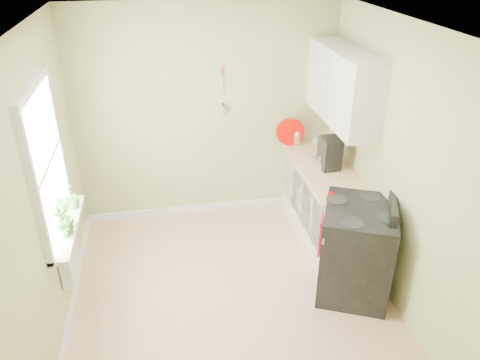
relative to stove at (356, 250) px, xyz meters
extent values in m
cube|color=tan|center=(-1.28, 0.04, -0.51)|extent=(3.20, 3.60, 0.02)
cube|color=white|center=(-1.28, 0.04, 2.21)|extent=(3.20, 3.60, 0.02)
cube|color=#B9BC80|center=(-1.28, 1.85, 0.85)|extent=(3.20, 0.02, 2.70)
cube|color=#B9BC80|center=(-2.89, 0.04, 0.85)|extent=(0.02, 3.60, 2.70)
cube|color=#B9BC80|center=(0.33, 0.04, 0.85)|extent=(0.02, 3.60, 2.70)
cube|color=white|center=(0.02, 1.04, -0.06)|extent=(0.60, 1.60, 0.87)
cube|color=beige|center=(0.01, 1.04, 0.39)|extent=(0.64, 1.60, 0.04)
cube|color=white|center=(0.15, 1.14, 1.35)|extent=(0.35, 1.40, 0.80)
cube|color=white|center=(-2.87, 0.34, 1.05)|extent=(0.02, 1.00, 1.30)
cube|color=white|center=(-2.85, 0.34, 1.74)|extent=(0.06, 1.14, 0.07)
cube|color=white|center=(-2.85, 0.34, 0.37)|extent=(0.06, 1.14, 0.07)
cube|color=white|center=(-2.85, 0.34, 1.05)|extent=(0.04, 1.00, 0.04)
cube|color=white|center=(-2.79, 0.34, 0.38)|extent=(0.18, 1.14, 0.04)
cube|color=white|center=(-2.82, 0.29, 0.05)|extent=(0.12, 0.50, 0.35)
cylinder|color=beige|center=(-1.08, 1.82, 1.38)|extent=(0.02, 0.02, 0.10)
cylinder|color=silver|center=(-1.08, 1.82, 1.26)|extent=(0.01, 0.01, 0.16)
cylinder|color=silver|center=(-1.08, 1.82, 0.92)|extent=(0.01, 0.14, 0.14)
cube|color=black|center=(0.00, 0.00, -0.02)|extent=(0.95, 1.01, 0.94)
cube|color=black|center=(0.00, 0.00, 0.46)|extent=(0.95, 1.01, 0.03)
cube|color=black|center=(0.30, 0.00, 0.53)|extent=(0.39, 0.75, 0.15)
cylinder|color=#B2B2B7|center=(-0.35, 0.00, 0.34)|extent=(0.29, 0.60, 0.02)
cube|color=red|center=(-0.35, 0.10, 0.16)|extent=(0.11, 0.22, 0.40)
cube|color=#B2B2B7|center=(-0.01, 1.12, 0.45)|extent=(0.24, 0.30, 0.07)
cube|color=#B2B2B7|center=(-0.01, 1.24, 0.57)|extent=(0.12, 0.09, 0.19)
cube|color=#B2B2B7|center=(-0.01, 1.14, 0.69)|extent=(0.18, 0.29, 0.09)
sphere|color=#B2B2B7|center=(-0.01, 1.24, 0.71)|extent=(0.11, 0.11, 0.11)
cylinder|color=silver|center=(-0.01, 1.07, 0.50)|extent=(0.15, 0.15, 0.12)
cylinder|color=silver|center=(-0.14, 1.76, 0.49)|extent=(0.11, 0.11, 0.15)
cone|color=silver|center=(-0.14, 1.76, 0.59)|extent=(0.11, 0.11, 0.04)
cylinder|color=silver|center=(-0.22, 1.76, 0.52)|extent=(0.11, 0.02, 0.08)
cube|color=black|center=(0.04, 1.03, 0.60)|extent=(0.23, 0.25, 0.38)
cylinder|color=black|center=(0.00, 1.03, 0.49)|extent=(0.12, 0.12, 0.13)
cylinder|color=#BC0300|center=(-0.23, 1.76, 0.59)|extent=(0.36, 0.14, 0.36)
cylinder|color=#C1B596|center=(-0.19, 0.34, 0.45)|extent=(0.06, 0.06, 0.06)
cylinder|color=#BC0300|center=(-0.19, 0.34, 0.48)|extent=(0.07, 0.07, 0.01)
imported|color=#3E7F28|center=(-2.78, 0.14, 0.56)|extent=(0.18, 0.20, 0.31)
imported|color=#3E7F28|center=(-2.78, 0.23, 0.57)|extent=(0.23, 0.22, 0.33)
imported|color=#3E7F28|center=(-2.78, 0.66, 0.54)|extent=(0.21, 0.21, 0.27)
camera|label=1|loc=(-1.85, -3.57, 2.84)|focal=35.00mm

